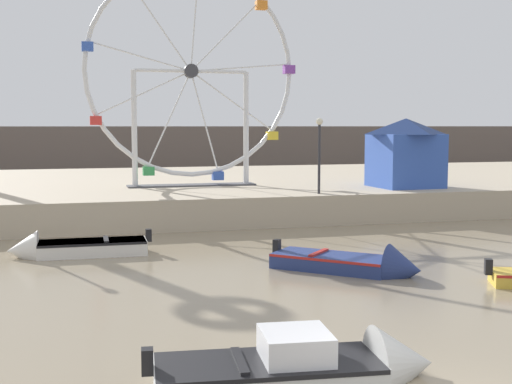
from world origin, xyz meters
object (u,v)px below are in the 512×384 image
object	(u,v)px
motorboat_pale_grey	(323,365)
ferris_wheel_white_frame	(191,75)
carnival_booth_blue_tent	(405,152)
promenade_lamp_near	(319,143)
motorboat_white_red_stripe	(67,248)
motorboat_navy_blue	(360,264)

from	to	relation	value
motorboat_pale_grey	ferris_wheel_white_frame	distance (m)	24.73
motorboat_pale_grey	carnival_booth_blue_tent	bearing A→B (deg)	64.90
motorboat_pale_grey	promenade_lamp_near	size ratio (longest dim) A/B	1.52
motorboat_pale_grey	promenade_lamp_near	world-z (taller)	promenade_lamp_near
motorboat_white_red_stripe	ferris_wheel_white_frame	bearing A→B (deg)	-119.24
motorboat_navy_blue	motorboat_pale_grey	size ratio (longest dim) A/B	0.84
ferris_wheel_white_frame	promenade_lamp_near	size ratio (longest dim) A/B	3.26
motorboat_pale_grey	ferris_wheel_white_frame	world-z (taller)	ferris_wheel_white_frame
motorboat_white_red_stripe	promenade_lamp_near	distance (m)	12.67
ferris_wheel_white_frame	promenade_lamp_near	xyz separation A→B (m)	(4.89, -5.55, -3.35)
motorboat_white_red_stripe	motorboat_pale_grey	bearing A→B (deg)	109.55
motorboat_navy_blue	carnival_booth_blue_tent	world-z (taller)	carnival_booth_blue_tent
motorboat_pale_grey	carnival_booth_blue_tent	xyz separation A→B (m)	(12.13, 20.26, 2.89)
ferris_wheel_white_frame	motorboat_navy_blue	bearing A→B (deg)	-81.27
ferris_wheel_white_frame	promenade_lamp_near	distance (m)	8.12
motorboat_pale_grey	promenade_lamp_near	distance (m)	19.67
carnival_booth_blue_tent	motorboat_pale_grey	bearing A→B (deg)	-123.20
motorboat_navy_blue	promenade_lamp_near	bearing A→B (deg)	119.49
carnival_booth_blue_tent	promenade_lamp_near	xyz separation A→B (m)	(-5.41, -2.08, 0.49)
ferris_wheel_white_frame	carnival_booth_blue_tent	bearing A→B (deg)	-18.61
motorboat_white_red_stripe	promenade_lamp_near	size ratio (longest dim) A/B	1.41
motorboat_white_red_stripe	carnival_booth_blue_tent	bearing A→B (deg)	-155.49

